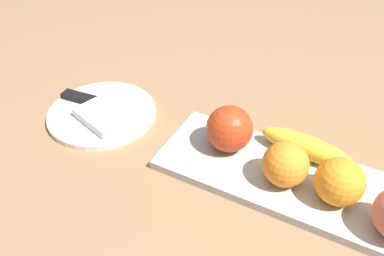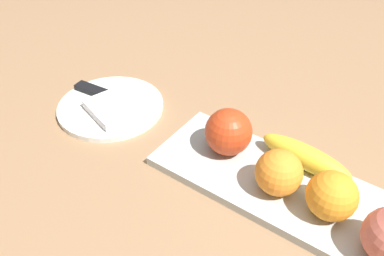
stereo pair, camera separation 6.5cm
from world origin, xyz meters
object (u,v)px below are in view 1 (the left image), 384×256
object	(u,v)px
dinner_plate	(102,113)
knife	(89,101)
orange_near_banana	(339,182)
fruit_tray	(304,184)
folded_napkin	(112,111)
banana	(306,147)
orange_near_apple	(285,164)
apple	(229,129)

from	to	relation	value
dinner_plate	knife	xyz separation A→B (m)	(-0.04, 0.01, 0.01)
orange_near_banana	knife	world-z (taller)	orange_near_banana
fruit_tray	orange_near_banana	size ratio (longest dim) A/B	6.65
fruit_tray	knife	bearing A→B (deg)	178.61
fruit_tray	dinner_plate	size ratio (longest dim) A/B	2.27
dinner_plate	folded_napkin	distance (m)	0.03
banana	fruit_tray	bearing A→B (deg)	-68.06
orange_near_apple	knife	distance (m)	0.41
fruit_tray	orange_near_apple	bearing A→B (deg)	-153.54
banana	knife	bearing A→B (deg)	-168.80
orange_near_apple	dinner_plate	size ratio (longest dim) A/B	0.34
fruit_tray	knife	world-z (taller)	knife
apple	dinner_plate	xyz separation A→B (m)	(-0.26, -0.02, -0.05)
banana	folded_napkin	bearing A→B (deg)	-166.01
fruit_tray	knife	xyz separation A→B (m)	(-0.44, 0.01, 0.01)
banana	orange_near_banana	distance (m)	0.10
fruit_tray	folded_napkin	distance (m)	0.38
orange_near_apple	orange_near_banana	size ratio (longest dim) A/B	0.99
orange_near_apple	folded_napkin	size ratio (longest dim) A/B	0.63
orange_near_banana	folded_napkin	size ratio (longest dim) A/B	0.64
orange_near_apple	orange_near_banana	distance (m)	0.08
orange_near_banana	apple	bearing A→B (deg)	170.49
orange_near_apple	dinner_plate	world-z (taller)	orange_near_apple
apple	banana	distance (m)	0.13
banana	orange_near_banana	size ratio (longest dim) A/B	2.17
banana	dinner_plate	size ratio (longest dim) A/B	0.74
apple	knife	world-z (taller)	apple
banana	orange_near_apple	size ratio (longest dim) A/B	2.19
banana	orange_near_apple	distance (m)	0.07
banana	knife	size ratio (longest dim) A/B	0.86
orange_near_apple	banana	bearing A→B (deg)	78.34
orange_near_apple	orange_near_banana	bearing A→B (deg)	1.18
banana	folded_napkin	world-z (taller)	banana
folded_napkin	apple	bearing A→B (deg)	4.17
apple	knife	distance (m)	0.30
dinner_plate	apple	bearing A→B (deg)	3.75
apple	folded_napkin	distance (m)	0.24
banana	knife	distance (m)	0.43
fruit_tray	orange_near_banana	distance (m)	0.07
fruit_tray	folded_napkin	bearing A→B (deg)	180.00
fruit_tray	orange_near_apple	size ratio (longest dim) A/B	6.71
dinner_plate	orange_near_apple	bearing A→B (deg)	-2.44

